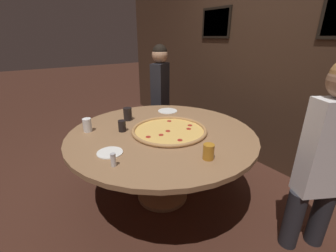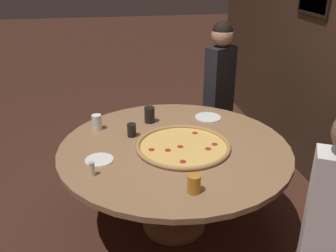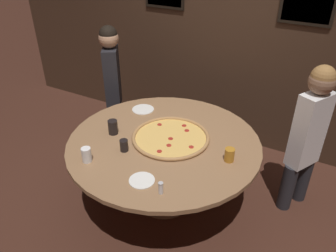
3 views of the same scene
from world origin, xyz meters
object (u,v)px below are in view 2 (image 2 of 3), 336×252
at_px(drink_cup_centre_back, 150,115).
at_px(diner_far_left, 220,84).
at_px(dining_table, 174,159).
at_px(drink_cup_by_shaker, 97,122).
at_px(condiment_shaker, 92,169).
at_px(drink_cup_beside_pizza, 132,130).
at_px(drink_cup_far_left, 194,184).
at_px(giant_pizza, 183,146).
at_px(white_plate_far_back, 208,117).
at_px(white_plate_right_side, 99,160).

bearing_deg(drink_cup_centre_back, diner_far_left, 127.27).
height_order(dining_table, drink_cup_by_shaker, drink_cup_by_shaker).
xyz_separation_m(condiment_shaker, diner_far_left, (-1.41, 1.29, 0.05)).
distance_m(drink_cup_beside_pizza, diner_far_left, 1.31).
height_order(drink_cup_far_left, diner_far_left, diner_far_left).
xyz_separation_m(giant_pizza, white_plate_far_back, (-0.52, 0.34, -0.01)).
bearing_deg(white_plate_far_back, drink_cup_by_shaker, -85.44).
relative_size(drink_cup_centre_back, drink_cup_far_left, 1.17).
xyz_separation_m(dining_table, white_plate_right_side, (0.13, -0.56, 0.12)).
bearing_deg(drink_cup_by_shaker, condiment_shaker, -2.71).
bearing_deg(drink_cup_far_left, drink_cup_centre_back, -173.39).
height_order(white_plate_far_back, white_plate_right_side, same).
height_order(drink_cup_centre_back, white_plate_far_back, drink_cup_centre_back).
bearing_deg(drink_cup_centre_back, drink_cup_by_shaker, -81.11).
height_order(drink_cup_by_shaker, white_plate_right_side, drink_cup_by_shaker).
relative_size(drink_cup_far_left, condiment_shaker, 1.20).
bearing_deg(dining_table, white_plate_right_side, -77.35).
bearing_deg(drink_cup_centre_back, drink_cup_far_left, 6.61).
bearing_deg(drink_cup_beside_pizza, white_plate_far_back, 110.23).
height_order(dining_table, drink_cup_far_left, drink_cup_far_left).
height_order(drink_cup_by_shaker, condiment_shaker, drink_cup_by_shaker).
xyz_separation_m(white_plate_far_back, condiment_shaker, (0.80, -1.00, 0.05)).
bearing_deg(white_plate_far_back, giant_pizza, -33.11).
height_order(giant_pizza, white_plate_right_side, giant_pizza).
relative_size(white_plate_far_back, diner_far_left, 0.16).
bearing_deg(condiment_shaker, giant_pizza, 112.91).
bearing_deg(drink_cup_centre_back, dining_table, 15.14).
relative_size(dining_table, white_plate_right_side, 8.76).
height_order(dining_table, white_plate_far_back, white_plate_far_back).
bearing_deg(drink_cup_far_left, drink_cup_beside_pizza, -160.22).
bearing_deg(drink_cup_centre_back, giant_pizza, 19.98).
distance_m(white_plate_far_back, diner_far_left, 0.68).
xyz_separation_m(drink_cup_by_shaker, condiment_shaker, (0.72, -0.03, -0.01)).
relative_size(drink_cup_centre_back, condiment_shaker, 1.40).
distance_m(drink_cup_far_left, diner_far_left, 1.84).
distance_m(condiment_shaker, diner_far_left, 1.91).
bearing_deg(drink_cup_far_left, drink_cup_by_shaker, -150.72).
xyz_separation_m(drink_cup_beside_pizza, diner_far_left, (-0.87, 0.99, 0.05)).
bearing_deg(diner_far_left, drink_cup_by_shaker, 176.52).
relative_size(white_plate_right_side, diner_far_left, 0.13).
relative_size(giant_pizza, drink_cup_centre_back, 5.23).
xyz_separation_m(drink_cup_by_shaker, white_plate_right_side, (0.53, 0.01, -0.06)).
bearing_deg(drink_cup_beside_pizza, giant_pizza, 54.27).
distance_m(drink_cup_centre_back, drink_cup_far_left, 1.10).
bearing_deg(white_plate_far_back, diner_far_left, 154.66).
height_order(drink_cup_beside_pizza, drink_cup_by_shaker, drink_cup_by_shaker).
relative_size(giant_pizza, white_plate_far_back, 3.09).
bearing_deg(diner_far_left, white_plate_far_back, -147.48).
height_order(giant_pizza, drink_cup_by_shaker, drink_cup_by_shaker).
distance_m(drink_cup_by_shaker, diner_far_left, 1.43).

